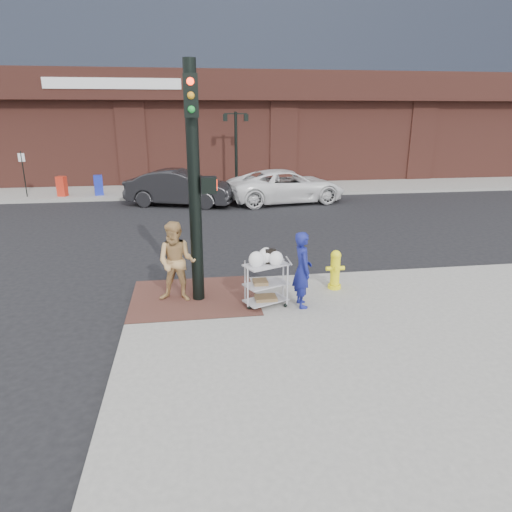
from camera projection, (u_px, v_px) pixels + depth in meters
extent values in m
plane|color=black|center=(224.00, 319.00, 9.60)|extent=(220.00, 220.00, 0.00)
cube|color=gray|center=(332.00, 158.00, 41.50)|extent=(65.00, 36.00, 0.15)
cube|color=#523126|center=(194.00, 297.00, 10.32)|extent=(2.80, 2.40, 0.01)
cylinder|color=black|center=(236.00, 151.00, 24.31)|extent=(0.16, 0.16, 4.00)
cube|color=black|center=(236.00, 114.00, 23.74)|extent=(1.20, 0.06, 0.06)
cube|color=black|center=(225.00, 118.00, 23.72)|extent=(0.22, 0.22, 0.35)
cube|color=black|center=(246.00, 118.00, 23.88)|extent=(0.22, 0.22, 0.35)
cylinder|color=black|center=(24.00, 174.00, 22.16)|extent=(0.05, 0.05, 2.20)
cylinder|color=black|center=(194.00, 188.00, 9.48)|extent=(0.26, 0.26, 5.00)
cube|color=black|center=(209.00, 185.00, 9.51)|extent=(0.32, 0.28, 0.34)
cube|color=#FF260C|center=(216.00, 185.00, 9.53)|extent=(0.02, 0.18, 0.22)
cube|color=black|center=(191.00, 96.00, 8.67)|extent=(0.28, 0.18, 0.80)
imported|color=navy|center=(302.00, 270.00, 9.64)|extent=(0.41, 0.61, 1.65)
imported|color=tan|center=(177.00, 262.00, 9.90)|extent=(1.00, 0.85, 1.79)
imported|color=black|center=(180.00, 188.00, 20.95)|extent=(5.22, 3.16, 1.62)
imported|color=white|center=(287.00, 186.00, 21.65)|extent=(5.89, 3.35, 1.55)
cube|color=#ABAAAF|center=(266.00, 265.00, 9.64)|extent=(1.03, 0.82, 0.03)
cube|color=#ABAAAF|center=(266.00, 284.00, 9.77)|extent=(1.03, 0.82, 0.03)
cube|color=#ABAAAF|center=(266.00, 300.00, 9.89)|extent=(1.03, 0.82, 0.03)
cube|color=black|center=(270.00, 257.00, 9.66)|extent=(0.22, 0.14, 0.32)
cube|color=brown|center=(260.00, 282.00, 9.74)|extent=(0.30, 0.34, 0.08)
cube|color=brown|center=(266.00, 298.00, 9.87)|extent=(0.46, 0.36, 0.07)
cylinder|color=#FFF215|center=(334.00, 286.00, 10.84)|extent=(0.31, 0.31, 0.09)
cylinder|color=#FFF215|center=(335.00, 271.00, 10.72)|extent=(0.22, 0.22, 0.68)
sphere|color=#FFF215|center=(336.00, 255.00, 10.60)|extent=(0.24, 0.24, 0.24)
cylinder|color=#FFF215|center=(335.00, 268.00, 10.70)|extent=(0.44, 0.10, 0.10)
cube|color=red|center=(62.00, 186.00, 22.48)|extent=(0.49, 0.46, 0.98)
cube|color=#1A29AE|center=(99.00, 185.00, 22.78)|extent=(0.47, 0.44, 0.99)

